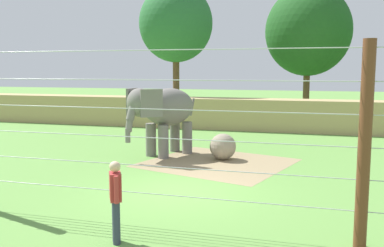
% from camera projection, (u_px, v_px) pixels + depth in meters
% --- Properties ---
extents(ground_plane, '(120.00, 120.00, 0.00)m').
position_uv_depth(ground_plane, '(179.00, 192.00, 12.18)').
color(ground_plane, '#609342').
extents(dirt_patch, '(6.07, 5.87, 0.01)m').
position_uv_depth(dirt_patch, '(217.00, 163.00, 15.93)').
color(dirt_patch, '#937F5B').
rests_on(dirt_patch, ground).
extents(embankment_wall, '(36.00, 1.80, 1.77)m').
position_uv_depth(embankment_wall, '(249.00, 114.00, 24.66)').
color(embankment_wall, tan).
rests_on(embankment_wall, ground).
extents(elephant, '(2.51, 3.41, 2.76)m').
position_uv_depth(elephant, '(164.00, 111.00, 17.04)').
color(elephant, slate).
rests_on(elephant, ground).
extents(enrichment_ball, '(1.01, 1.01, 1.01)m').
position_uv_depth(enrichment_ball, '(223.00, 147.00, 16.44)').
color(enrichment_ball, gray).
rests_on(enrichment_ball, ground).
extents(cable_fence, '(10.10, 0.25, 4.03)m').
position_uv_depth(cable_fence, '(142.00, 135.00, 9.37)').
color(cable_fence, brown).
rests_on(cable_fence, ground).
extents(zookeeper, '(0.41, 0.54, 1.67)m').
position_uv_depth(zookeeper, '(116.00, 198.00, 8.49)').
color(zookeeper, '#33384C').
rests_on(zookeeper, ground).
extents(tree_far_left, '(5.78, 5.78, 9.06)m').
position_uv_depth(tree_far_left, '(308.00, 31.00, 29.12)').
color(tree_far_left, brown).
rests_on(tree_far_left, ground).
extents(tree_behind_wall, '(4.89, 4.89, 9.05)m').
position_uv_depth(tree_behind_wall, '(176.00, 24.00, 28.47)').
color(tree_behind_wall, brown).
rests_on(tree_behind_wall, ground).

